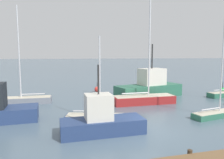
{
  "coord_description": "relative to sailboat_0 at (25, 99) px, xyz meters",
  "views": [
    {
      "loc": [
        -6.22,
        -13.59,
        5.44
      ],
      "look_at": [
        0.0,
        10.58,
        2.57
      ],
      "focal_mm": 34.33,
      "sensor_mm": 36.0,
      "label": 1
    }
  ],
  "objects": [
    {
      "name": "sailboat_6",
      "position": [
        17.01,
        -9.94,
        -0.06
      ],
      "size": [
        4.92,
        1.94,
        9.55
      ],
      "rotation": [
        0.0,
        0.0,
        0.17
      ],
      "color": "#2D6B51",
      "rests_on": "ground_plane"
    },
    {
      "name": "ground_plane",
      "position": [
        9.78,
        -11.81,
        -0.51
      ],
      "size": [
        600.0,
        600.0,
        0.0
      ],
      "primitive_type": "plane",
      "color": "slate"
    },
    {
      "name": "sailboat_0",
      "position": [
        0.0,
        0.0,
        0.0
      ],
      "size": [
        5.75,
        1.9,
        10.78
      ],
      "rotation": [
        0.0,
        0.0,
        3.09
      ],
      "color": "gray",
      "rests_on": "ground_plane"
    },
    {
      "name": "sailboat_2",
      "position": [
        6.53,
        -8.28,
        -0.17
      ],
      "size": [
        5.14,
        2.72,
        6.96
      ],
      "rotation": [
        0.0,
        0.0,
        -0.29
      ],
      "color": "navy",
      "rests_on": "ground_plane"
    },
    {
      "name": "fishing_boat_2",
      "position": [
        6.44,
        -11.27,
        0.41
      ],
      "size": [
        5.8,
        2.13,
        4.8
      ],
      "rotation": [
        0.0,
        0.0,
        3.16
      ],
      "color": "navy",
      "rests_on": "ground_plane"
    },
    {
      "name": "sailboat_1",
      "position": [
        12.9,
        -3.46,
        0.09
      ],
      "size": [
        6.96,
        2.05,
        11.78
      ],
      "rotation": [
        0.0,
        0.0,
        -0.01
      ],
      "color": "maroon",
      "rests_on": "ground_plane"
    },
    {
      "name": "channel_buoy_0",
      "position": [
        9.22,
        5.52,
        -0.12
      ],
      "size": [
        0.77,
        0.77,
        1.39
      ],
      "color": "red",
      "rests_on": "ground_plane"
    },
    {
      "name": "fishing_boat_0",
      "position": [
        15.25,
        0.25,
        0.77
      ],
      "size": [
        9.41,
        4.95,
        6.83
      ],
      "rotation": [
        0.0,
        0.0,
        0.24
      ],
      "color": "#2D6B51",
      "rests_on": "ground_plane"
    },
    {
      "name": "channel_buoy_1",
      "position": [
        26.59,
        0.13,
        -0.13
      ],
      "size": [
        0.76,
        0.76,
        1.58
      ],
      "color": "green",
      "rests_on": "ground_plane"
    },
    {
      "name": "sailboat_3",
      "position": [
        24.67,
        -2.39,
        -0.12
      ],
      "size": [
        4.78,
        1.67,
        7.24
      ],
      "rotation": [
        0.0,
        0.0,
        0.08
      ],
      "color": "#2D6B51",
      "rests_on": "ground_plane"
    }
  ]
}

